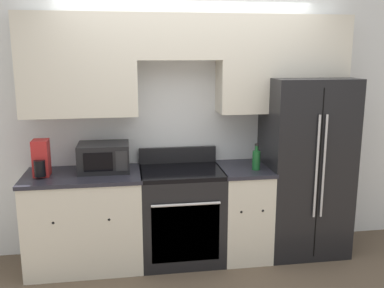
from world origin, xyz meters
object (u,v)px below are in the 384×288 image
at_px(oven_range, 181,214).
at_px(microwave, 104,157).
at_px(refrigerator, 303,166).
at_px(bottle, 256,159).

xyz_separation_m(oven_range, microwave, (-0.73, 0.08, 0.58)).
bearing_deg(oven_range, refrigerator, 2.08).
relative_size(microwave, bottle, 1.86).
height_order(microwave, bottle, microwave).
distance_m(oven_range, refrigerator, 1.33).
relative_size(oven_range, bottle, 4.21).
distance_m(oven_range, microwave, 0.93).
bearing_deg(microwave, oven_range, -6.55).
relative_size(oven_range, refrigerator, 0.60).
xyz_separation_m(refrigerator, microwave, (-1.98, 0.04, 0.16)).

